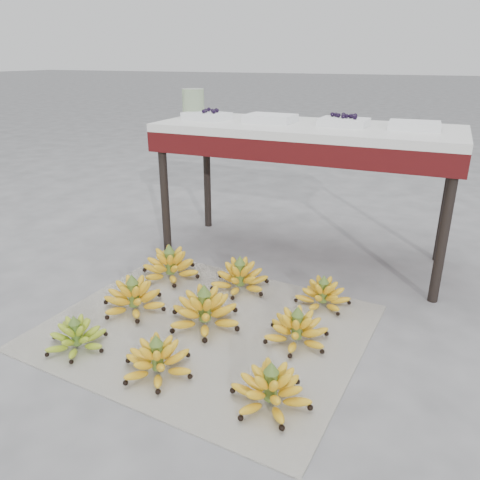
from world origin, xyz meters
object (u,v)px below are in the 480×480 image
at_px(bunch_front_center, 158,360).
at_px(glass_jar, 193,103).
at_px(bunch_back_right, 323,295).
at_px(tray_far_right, 414,125).
at_px(vendor_table, 306,141).
at_px(bunch_back_left, 170,266).
at_px(bunch_front_left, 76,337).
at_px(bunch_mid_left, 134,298).
at_px(newspaper_mat, 206,327).
at_px(bunch_back_center, 240,277).
at_px(tray_far_left, 207,116).
at_px(tray_right, 344,122).
at_px(bunch_mid_center, 205,311).
at_px(bunch_mid_right, 297,330).
at_px(bunch_front_right, 271,390).
at_px(tray_left, 270,118).

bearing_deg(bunch_front_center, glass_jar, 116.80).
xyz_separation_m(bunch_back_right, tray_far_right, (0.26, 0.54, 0.69)).
bearing_deg(tray_far_right, vendor_table, -176.27).
relative_size(bunch_front_center, bunch_back_left, 0.86).
height_order(bunch_front_left, bunch_mid_left, bunch_mid_left).
xyz_separation_m(newspaper_mat, bunch_back_center, (-0.01, 0.37, 0.06)).
height_order(bunch_back_center, tray_far_left, tray_far_left).
bearing_deg(vendor_table, newspaper_mat, -99.34).
bearing_deg(bunch_back_center, bunch_back_left, 174.41).
xyz_separation_m(bunch_front_center, bunch_back_center, (0.01, 0.71, 0.00)).
bearing_deg(tray_right, bunch_back_left, -142.06).
xyz_separation_m(bunch_mid_center, tray_far_right, (0.67, 0.90, 0.68)).
bearing_deg(bunch_front_left, bunch_back_center, 84.95).
bearing_deg(tray_far_left, bunch_mid_right, -45.66).
bearing_deg(bunch_front_left, newspaper_mat, 64.05).
height_order(bunch_back_left, vendor_table, vendor_table).
relative_size(bunch_mid_left, bunch_mid_center, 0.89).
bearing_deg(bunch_front_right, tray_far_left, 134.28).
bearing_deg(vendor_table, bunch_back_center, -106.73).
xyz_separation_m(bunch_front_left, vendor_table, (0.53, 1.21, 0.59)).
distance_m(bunch_back_left, tray_right, 1.13).
bearing_deg(bunch_back_center, bunch_mid_right, -49.86).
xyz_separation_m(bunch_back_left, tray_left, (0.33, 0.54, 0.68)).
xyz_separation_m(bunch_mid_left, tray_far_left, (-0.06, 0.85, 0.69)).
distance_m(bunch_mid_left, tray_left, 1.16).
xyz_separation_m(bunch_front_left, tray_far_left, (-0.03, 1.18, 0.70)).
xyz_separation_m(bunch_mid_right, bunch_back_center, (-0.38, 0.33, 0.00)).
height_order(bunch_front_right, tray_right, tray_right).
relative_size(newspaper_mat, vendor_table, 0.82).
bearing_deg(bunch_front_left, bunch_back_left, 112.82).
bearing_deg(bunch_back_left, tray_left, 64.12).
distance_m(bunch_back_left, bunch_back_right, 0.78).
bearing_deg(bunch_back_center, tray_left, 86.02).
bearing_deg(bunch_back_left, bunch_back_center, 9.17).
distance_m(newspaper_mat, bunch_front_right, 0.53).
distance_m(bunch_front_right, glass_jar, 1.72).
xyz_separation_m(bunch_front_left, bunch_front_center, (0.37, -0.01, 0.01)).
height_order(bunch_mid_right, tray_far_right, tray_far_right).
bearing_deg(bunch_front_left, tray_far_left, 114.42).
relative_size(bunch_back_center, tray_far_left, 1.24).
height_order(bunch_back_left, bunch_back_center, bunch_back_left).
bearing_deg(vendor_table, bunch_front_right, -77.82).
bearing_deg(bunch_front_center, bunch_back_center, 93.91).
height_order(tray_left, glass_jar, glass_jar).
height_order(bunch_back_left, bunch_back_right, bunch_back_left).
bearing_deg(bunch_front_right, bunch_mid_right, 103.77).
height_order(newspaper_mat, tray_far_right, tray_far_right).
height_order(bunch_mid_left, tray_far_right, tray_far_right).
xyz_separation_m(vendor_table, tray_far_left, (-0.56, -0.03, 0.10)).
height_order(tray_far_left, tray_far_right, tray_far_left).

